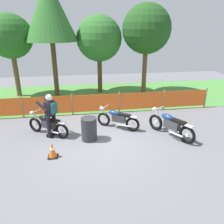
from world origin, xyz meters
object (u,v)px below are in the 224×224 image
motorcycle_lead (48,124)px  motorcycle_third (117,119)px  spare_drum (89,129)px  traffic_cone (52,150)px  rider_lead (51,113)px  motorcycle_trailing (170,124)px

motorcycle_lead → motorcycle_third: (2.80, 0.17, -0.01)m
spare_drum → motorcycle_lead: bearing=157.6°
traffic_cone → spare_drum: 1.63m
rider_lead → spare_drum: bearing=-167.3°
traffic_cone → spare_drum: bearing=39.1°
rider_lead → motorcycle_lead: bearing=0.5°
motorcycle_lead → rider_lead: bearing=-179.5°
motorcycle_third → traffic_cone: size_ratio=3.12×
spare_drum → motorcycle_trailing: bearing=-3.4°
rider_lead → traffic_cone: 1.71m
motorcycle_lead → motorcycle_trailing: (4.69, -0.83, 0.05)m
rider_lead → spare_drum: 1.59m
motorcycle_trailing → motorcycle_third: 2.14m
motorcycle_lead → spare_drum: bearing=-168.7°
motorcycle_lead → motorcycle_third: size_ratio=1.00×
rider_lead → motorcycle_trailing: bearing=-155.4°
motorcycle_third → rider_lead: bearing=38.7°
motorcycle_trailing → traffic_cone: 4.46m
motorcycle_lead → rider_lead: size_ratio=0.98×
motorcycle_lead → rider_lead: 0.55m
traffic_cone → rider_lead: bearing=95.3°
motorcycle_lead → traffic_cone: motorcycle_lead is taller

